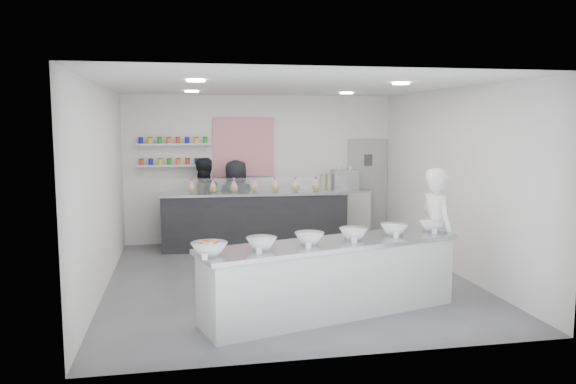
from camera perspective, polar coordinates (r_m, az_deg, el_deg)
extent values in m
plane|color=#515156|center=(8.93, -0.01, -8.83)|extent=(6.00, 6.00, 0.00)
plane|color=white|center=(8.60, -0.01, 10.76)|extent=(6.00, 6.00, 0.00)
plane|color=white|center=(11.59, -2.79, 2.38)|extent=(5.50, 0.00, 5.50)
plane|color=white|center=(8.56, -18.40, 0.36)|extent=(0.00, 6.00, 6.00)
plane|color=white|center=(9.54, 16.44, 1.09)|extent=(0.00, 6.00, 6.00)
cube|color=#A1A09D|center=(12.14, 8.06, 0.40)|extent=(0.88, 0.04, 2.10)
cube|color=#DE3256|center=(11.49, -4.52, 4.58)|extent=(1.25, 0.03, 1.20)
cube|color=silver|center=(11.37, -11.50, 2.66)|extent=(1.45, 0.22, 0.04)
cube|color=silver|center=(11.34, -11.55, 4.78)|extent=(1.45, 0.22, 0.04)
cylinder|color=white|center=(7.46, -9.35, 11.08)|extent=(0.24, 0.24, 0.02)
cylinder|color=white|center=(8.04, 11.41, 10.74)|extent=(0.24, 0.24, 0.02)
cylinder|color=white|center=(10.05, -9.75, 10.02)|extent=(0.24, 0.24, 0.02)
cylinder|color=white|center=(10.49, 5.97, 9.95)|extent=(0.24, 0.24, 0.02)
cube|color=silver|center=(7.27, 4.44, -8.71)|extent=(3.56, 1.71, 0.95)
cube|color=black|center=(10.95, -3.38, -2.87)|extent=(3.62, 0.84, 1.11)
cube|color=white|center=(10.54, -3.27, 0.63)|extent=(3.54, 0.20, 0.30)
cube|color=silver|center=(11.81, 4.86, -2.32)|extent=(1.41, 0.45, 1.05)
cube|color=#93969E|center=(11.76, 5.75, 1.21)|extent=(0.53, 0.37, 0.40)
imported|color=white|center=(8.25, 14.90, -3.92)|extent=(0.50, 0.70, 1.82)
imported|color=black|center=(11.07, -8.70, -1.12)|extent=(1.05, 0.96, 1.77)
imported|color=black|center=(11.20, -5.27, -1.11)|extent=(0.94, 0.73, 1.72)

